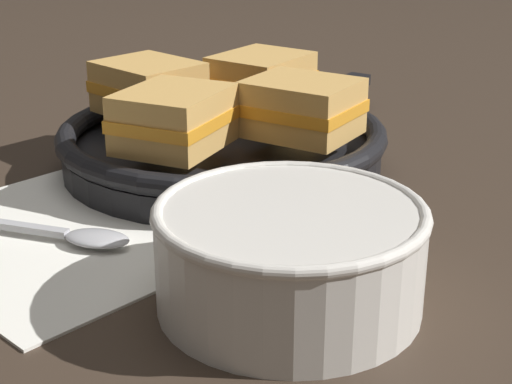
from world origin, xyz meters
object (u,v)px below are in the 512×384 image
at_px(skillet, 224,144).
at_px(sandwich_near_right, 302,108).
at_px(sandwich_near_left, 174,119).
at_px(sandwich_far_left, 261,79).
at_px(sandwich_far_right, 149,87).
at_px(soup_bowl, 290,249).
at_px(spoon, 71,235).

distance_m(skillet, sandwich_near_right, 0.09).
distance_m(sandwich_near_left, sandwich_near_right, 0.11).
bearing_deg(skillet, sandwich_far_left, 97.51).
relative_size(sandwich_near_left, sandwich_far_right, 1.01).
relative_size(soup_bowl, skillet, 0.40).
relative_size(soup_bowl, sandwich_near_left, 1.64).
bearing_deg(soup_bowl, sandwich_far_right, 147.26).
xyz_separation_m(soup_bowl, sandwich_far_left, (-0.19, 0.25, 0.03)).
distance_m(soup_bowl, sandwich_near_right, 0.21).
bearing_deg(sandwich_near_left, sandwich_far_right, 142.30).
relative_size(skillet, sandwich_far_right, 4.16).
xyz_separation_m(soup_bowl, sandwich_far_right, (-0.25, 0.16, 0.03)).
bearing_deg(spoon, soup_bowl, -11.04).
xyz_separation_m(soup_bowl, skillet, (-0.18, 0.17, -0.02)).
bearing_deg(skillet, sandwich_near_left, -82.90).
distance_m(soup_bowl, sandwich_far_right, 0.30).
distance_m(soup_bowl, spoon, 0.17).
height_order(sandwich_near_right, sandwich_far_left, same).
height_order(spoon, sandwich_far_left, sandwich_far_left).
bearing_deg(sandwich_near_left, soup_bowl, -30.02).
height_order(soup_bowl, sandwich_far_right, sandwich_far_right).
bearing_deg(sandwich_near_right, sandwich_far_right, -172.70).
bearing_deg(sandwich_far_left, spoon, -86.07).
distance_m(spoon, skillet, 0.19).
bearing_deg(skillet, spoon, -87.45).
xyz_separation_m(spoon, sandwich_far_right, (-0.08, 0.18, 0.06)).
bearing_deg(sandwich_far_right, sandwich_near_right, 7.30).
distance_m(skillet, sandwich_near_left, 0.09).
bearing_deg(sandwich_near_left, sandwich_near_right, 52.30).
relative_size(sandwich_far_left, sandwich_far_right, 0.90).
xyz_separation_m(sandwich_far_left, sandwich_far_right, (-0.07, -0.08, 0.00)).
xyz_separation_m(skillet, sandwich_far_left, (-0.01, 0.07, 0.04)).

